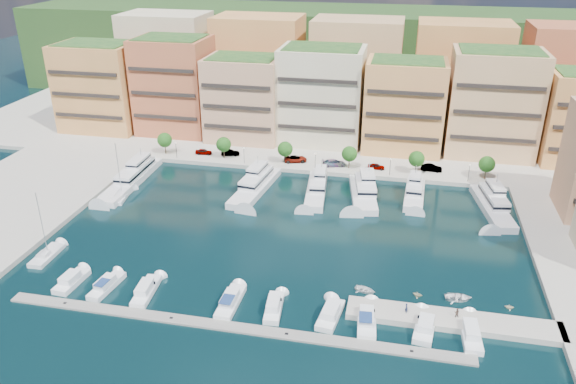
# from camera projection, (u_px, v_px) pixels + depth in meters

# --- Properties ---
(ground) EXTENTS (400.00, 400.00, 0.00)m
(ground) POSITION_uv_depth(u_px,v_px,m) (289.00, 234.00, 110.06)
(ground) COLOR black
(ground) RESTS_ON ground
(north_quay) EXTENTS (220.00, 64.00, 2.00)m
(north_quay) POSITION_uv_depth(u_px,v_px,m) (332.00, 133.00, 165.03)
(north_quay) COLOR #9E998E
(north_quay) RESTS_ON ground
(hillside) EXTENTS (240.00, 40.00, 58.00)m
(hillside) POSITION_uv_depth(u_px,v_px,m) (350.00, 91.00, 207.59)
(hillside) COLOR #1C3A17
(hillside) RESTS_ON ground
(south_pontoon) EXTENTS (72.00, 2.20, 0.35)m
(south_pontoon) POSITION_uv_depth(u_px,v_px,m) (228.00, 327.00, 84.02)
(south_pontoon) COLOR gray
(south_pontoon) RESTS_ON ground
(finger_pier) EXTENTS (32.00, 5.00, 2.00)m
(finger_pier) POSITION_uv_depth(u_px,v_px,m) (452.00, 323.00, 84.90)
(finger_pier) COLOR #9E998E
(finger_pier) RESTS_ON ground
(apartment_0) EXTENTS (22.00, 16.50, 24.80)m
(apartment_0) POSITION_uv_depth(u_px,v_px,m) (100.00, 87.00, 161.19)
(apartment_0) COLOR #E69954
(apartment_0) RESTS_ON north_quay
(apartment_1) EXTENTS (20.00, 16.50, 26.80)m
(apartment_1) POSITION_uv_depth(u_px,v_px,m) (175.00, 85.00, 158.40)
(apartment_1) COLOR #AF583A
(apartment_1) RESTS_ON north_quay
(apartment_2) EXTENTS (20.00, 15.50, 22.80)m
(apartment_2) POSITION_uv_depth(u_px,v_px,m) (244.00, 98.00, 153.52)
(apartment_2) COLOR tan
(apartment_2) RESTS_ON north_quay
(apartment_3) EXTENTS (22.00, 16.50, 25.80)m
(apartment_3) POSITION_uv_depth(u_px,v_px,m) (321.00, 95.00, 150.70)
(apartment_3) COLOR beige
(apartment_3) RESTS_ON north_quay
(apartment_4) EXTENTS (20.00, 15.50, 23.80)m
(apartment_4) POSITION_uv_depth(u_px,v_px,m) (404.00, 106.00, 145.21)
(apartment_4) COLOR #E4A355
(apartment_4) RESTS_ON north_quay
(apartment_5) EXTENTS (22.00, 16.50, 26.80)m
(apartment_5) POSITION_uv_depth(u_px,v_px,m) (493.00, 103.00, 142.20)
(apartment_5) COLOR tan
(apartment_5) RESTS_ON north_quay
(backblock_0) EXTENTS (26.00, 18.00, 30.00)m
(backblock_0) POSITION_uv_depth(u_px,v_px,m) (168.00, 62.00, 179.28)
(backblock_0) COLOR beige
(backblock_0) RESTS_ON north_quay
(backblock_1) EXTENTS (26.00, 18.00, 30.00)m
(backblock_1) POSITION_uv_depth(u_px,v_px,m) (259.00, 66.00, 173.62)
(backblock_1) COLOR #E4A355
(backblock_1) RESTS_ON north_quay
(backblock_2) EXTENTS (26.00, 18.00, 30.00)m
(backblock_2) POSITION_uv_depth(u_px,v_px,m) (356.00, 70.00, 167.97)
(backblock_2) COLOR tan
(backblock_2) RESTS_ON north_quay
(backblock_3) EXTENTS (26.00, 18.00, 30.00)m
(backblock_3) POSITION_uv_depth(u_px,v_px,m) (460.00, 75.00, 162.32)
(backblock_3) COLOR #E69954
(backblock_3) RESTS_ON north_quay
(backblock_4) EXTENTS (26.00, 18.00, 30.00)m
(backblock_4) POSITION_uv_depth(u_px,v_px,m) (571.00, 80.00, 156.67)
(backblock_4) COLOR #AF583A
(backblock_4) RESTS_ON north_quay
(tree_0) EXTENTS (3.80, 3.80, 5.65)m
(tree_0) POSITION_uv_depth(u_px,v_px,m) (165.00, 140.00, 145.29)
(tree_0) COLOR #473323
(tree_0) RESTS_ON north_quay
(tree_1) EXTENTS (3.80, 3.80, 5.65)m
(tree_1) POSITION_uv_depth(u_px,v_px,m) (224.00, 144.00, 142.28)
(tree_1) COLOR #473323
(tree_1) RESTS_ON north_quay
(tree_2) EXTENTS (3.80, 3.80, 5.65)m
(tree_2) POSITION_uv_depth(u_px,v_px,m) (285.00, 149.00, 139.26)
(tree_2) COLOR #473323
(tree_2) RESTS_ON north_quay
(tree_3) EXTENTS (3.80, 3.80, 5.65)m
(tree_3) POSITION_uv_depth(u_px,v_px,m) (349.00, 154.00, 136.25)
(tree_3) COLOR #473323
(tree_3) RESTS_ON north_quay
(tree_4) EXTENTS (3.80, 3.80, 5.65)m
(tree_4) POSITION_uv_depth(u_px,v_px,m) (417.00, 159.00, 133.24)
(tree_4) COLOR #473323
(tree_4) RESTS_ON north_quay
(tree_5) EXTENTS (3.80, 3.80, 5.65)m
(tree_5) POSITION_uv_depth(u_px,v_px,m) (487.00, 164.00, 130.22)
(tree_5) COLOR #473323
(tree_5) RESTS_ON north_quay
(lamppost_0) EXTENTS (0.30, 0.30, 4.20)m
(lamppost_0) POSITION_uv_depth(u_px,v_px,m) (176.00, 148.00, 142.89)
(lamppost_0) COLOR black
(lamppost_0) RESTS_ON north_quay
(lamppost_1) EXTENTS (0.30, 0.30, 4.20)m
(lamppost_1) POSITION_uv_depth(u_px,v_px,m) (244.00, 153.00, 139.50)
(lamppost_1) COLOR black
(lamppost_1) RESTS_ON north_quay
(lamppost_2) EXTENTS (0.30, 0.30, 4.20)m
(lamppost_2) POSITION_uv_depth(u_px,v_px,m) (315.00, 158.00, 136.10)
(lamppost_2) COLOR black
(lamppost_2) RESTS_ON north_quay
(lamppost_3) EXTENTS (0.30, 0.30, 4.20)m
(lamppost_3) POSITION_uv_depth(u_px,v_px,m) (390.00, 164.00, 132.71)
(lamppost_3) COLOR black
(lamppost_3) RESTS_ON north_quay
(lamppost_4) EXTENTS (0.30, 0.30, 4.20)m
(lamppost_4) POSITION_uv_depth(u_px,v_px,m) (469.00, 170.00, 129.32)
(lamppost_4) COLOR black
(lamppost_4) RESTS_ON north_quay
(yacht_0) EXTENTS (5.41, 26.39, 7.30)m
(yacht_0) POSITION_uv_depth(u_px,v_px,m) (133.00, 177.00, 132.37)
(yacht_0) COLOR silver
(yacht_0) RESTS_ON ground
(yacht_2) EXTENTS (7.47, 22.40, 7.30)m
(yacht_2) POSITION_uv_depth(u_px,v_px,m) (256.00, 184.00, 128.54)
(yacht_2) COLOR silver
(yacht_2) RESTS_ON ground
(yacht_3) EXTENTS (5.92, 19.70, 7.30)m
(yacht_3) POSITION_uv_depth(u_px,v_px,m) (317.00, 187.00, 126.96)
(yacht_3) COLOR silver
(yacht_3) RESTS_ON ground
(yacht_4) EXTENTS (8.12, 19.50, 7.30)m
(yacht_4) POSITION_uv_depth(u_px,v_px,m) (363.00, 192.00, 125.19)
(yacht_4) COLOR silver
(yacht_4) RESTS_ON ground
(yacht_5) EXTENTS (4.67, 15.38, 7.30)m
(yacht_5) POSITION_uv_depth(u_px,v_px,m) (415.00, 192.00, 124.57)
(yacht_5) COLOR silver
(yacht_5) RESTS_ON ground
(yacht_6) EXTENTS (7.86, 21.11, 7.30)m
(yacht_6) POSITION_uv_depth(u_px,v_px,m) (492.00, 204.00, 119.31)
(yacht_6) COLOR silver
(yacht_6) RESTS_ON ground
(cruiser_0) EXTENTS (3.20, 7.40, 2.55)m
(cruiser_0) POSITION_uv_depth(u_px,v_px,m) (71.00, 281.00, 94.08)
(cruiser_0) COLOR white
(cruiser_0) RESTS_ON ground
(cruiser_1) EXTENTS (3.21, 8.28, 2.66)m
(cruiser_1) POSITION_uv_depth(u_px,v_px,m) (106.00, 286.00, 92.84)
(cruiser_1) COLOR white
(cruiser_1) RESTS_ON ground
(cruiser_2) EXTENTS (3.29, 8.78, 2.55)m
(cruiser_2) POSITION_uv_depth(u_px,v_px,m) (146.00, 291.00, 91.53)
(cruiser_2) COLOR white
(cruiser_2) RESTS_ON ground
(cruiser_4) EXTENTS (2.79, 8.94, 2.66)m
(cruiser_4) POSITION_uv_depth(u_px,v_px,m) (230.00, 302.00, 88.79)
(cruiser_4) COLOR white
(cruiser_4) RESTS_ON ground
(cruiser_5) EXTENTS (3.14, 7.86, 2.55)m
(cruiser_5) POSITION_uv_depth(u_px,v_px,m) (274.00, 308.00, 87.50)
(cruiser_5) COLOR white
(cruiser_5) RESTS_ON ground
(cruiser_6) EXTENTS (3.74, 7.98, 2.55)m
(cruiser_6) POSITION_uv_depth(u_px,v_px,m) (330.00, 315.00, 85.83)
(cruiser_6) COLOR white
(cruiser_6) RESTS_ON ground
(cruiser_7) EXTENTS (3.42, 9.06, 2.66)m
(cruiser_7) POSITION_uv_depth(u_px,v_px,m) (367.00, 320.00, 84.74)
(cruiser_7) COLOR white
(cruiser_7) RESTS_ON ground
(cruiser_8) EXTENTS (3.75, 7.97, 2.55)m
(cruiser_8) POSITION_uv_depth(u_px,v_px,m) (425.00, 327.00, 83.16)
(cruiser_8) COLOR white
(cruiser_8) RESTS_ON ground
(cruiser_9) EXTENTS (3.06, 8.92, 2.55)m
(cruiser_9) POSITION_uv_depth(u_px,v_px,m) (470.00, 333.00, 81.92)
(cruiser_9) COLOR white
(cruiser_9) RESTS_ON ground
(sailboat_2) EXTENTS (4.06, 8.57, 13.20)m
(sailboat_2) POSITION_uv_depth(u_px,v_px,m) (121.00, 197.00, 124.66)
(sailboat_2) COLOR silver
(sailboat_2) RESTS_ON ground
(sailboat_0) EXTENTS (3.00, 8.11, 13.20)m
(sailboat_0) POSITION_uv_depth(u_px,v_px,m) (47.00, 256.00, 101.90)
(sailboat_0) COLOR silver
(sailboat_0) RESTS_ON ground
(tender_2) EXTENTS (4.73, 3.67, 0.90)m
(tender_2) POSITION_uv_depth(u_px,v_px,m) (458.00, 297.00, 90.11)
(tender_2) COLOR white
(tender_2) RESTS_ON ground
(tender_0) EXTENTS (4.02, 3.35, 0.72)m
(tender_0) POSITION_uv_depth(u_px,v_px,m) (365.00, 290.00, 92.19)
(tender_0) COLOR white
(tender_0) RESTS_ON ground
(tender_3) EXTENTS (1.54, 1.34, 0.78)m
(tender_3) POSITION_uv_depth(u_px,v_px,m) (509.00, 307.00, 87.98)
(tender_3) COLOR beige
(tender_3) RESTS_ON ground
(tender_1) EXTENTS (1.91, 1.75, 0.86)m
(tender_1) POSITION_uv_depth(u_px,v_px,m) (418.00, 294.00, 90.93)
(tender_1) COLOR beige
(tender_1) RESTS_ON ground
(car_0) EXTENTS (4.40, 2.11, 1.45)m
(car_0) POSITION_uv_depth(u_px,v_px,m) (204.00, 152.00, 146.11)
(car_0) COLOR gray
(car_0) RESTS_ON north_quay
(car_1) EXTENTS (4.93, 2.57, 1.55)m
(car_1) POSITION_uv_depth(u_px,v_px,m) (230.00, 153.00, 145.22)
(car_1) COLOR gray
(car_1) RESTS_ON north_quay
(car_2) EXTENTS (6.34, 4.36, 1.61)m
(car_2) POSITION_uv_depth(u_px,v_px,m) (295.00, 159.00, 141.25)
(car_2) COLOR gray
(car_2) RESTS_ON north_quay
(car_3) EXTENTS (6.17, 3.88, 1.67)m
(car_3) POSITION_uv_depth(u_px,v_px,m) (334.00, 163.00, 138.74)
(car_3) COLOR gray
(car_3) RESTS_ON north_quay
(car_4) EXTENTS (4.12, 1.72, 1.39)m
(car_4) POSITION_uv_depth(u_px,v_px,m) (376.00, 166.00, 137.05)
(car_4) COLOR gray
(car_4) RESTS_ON north_quay
(car_5) EXTENTS (5.15, 2.04, 1.67)m
(car_5) POSITION_uv_depth(u_px,v_px,m) (431.00, 168.00, 135.84)
(car_5) COLOR gray
(car_5) RESTS_ON north_quay
(person_0) EXTENTS (0.62, 0.72, 1.67)m
(person_0) POSITION_uv_depth(u_px,v_px,m) (406.00, 308.00, 85.33)
(person_0) COLOR #262E4D
(person_0) RESTS_ON finger_pier
(person_1) EXTENTS (0.79, 0.64, 1.54)m
(person_1) POSITION_uv_depth(u_px,v_px,m) (457.00, 313.00, 84.40)
(person_1) COLOR #4F3B2F
(person_1) RESTS_ON finger_pier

